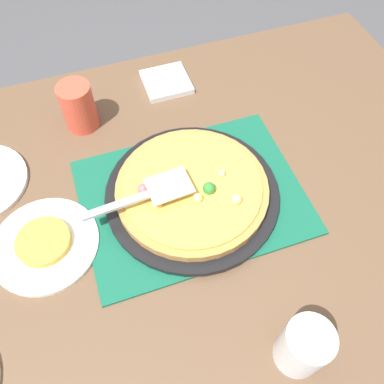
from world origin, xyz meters
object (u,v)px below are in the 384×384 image
(plate_far_right, at_px, (45,245))
(served_slice_right, at_px, (43,242))
(pizza_pan, at_px, (192,194))
(pizza, at_px, (192,189))
(napkin_stack, at_px, (166,82))
(cup_far, at_px, (78,107))
(pizza_server, at_px, (148,195))
(cup_near, at_px, (303,347))

(plate_far_right, relative_size, served_slice_right, 2.00)
(pizza_pan, relative_size, pizza, 1.15)
(pizza_pan, relative_size, napkin_stack, 3.17)
(cup_far, bearing_deg, pizza_server, 106.35)
(cup_far, distance_m, napkin_stack, 0.26)
(napkin_stack, bearing_deg, served_slice_right, 45.53)
(pizza, bearing_deg, cup_far, -57.91)
(plate_far_right, bearing_deg, cup_near, 137.30)
(pizza_pan, height_order, served_slice_right, served_slice_right)
(pizza_pan, xyz_separation_m, served_slice_right, (0.32, 0.01, 0.01))
(served_slice_right, xyz_separation_m, cup_near, (-0.39, 0.36, 0.04))
(pizza_pan, height_order, pizza, pizza)
(pizza_pan, distance_m, pizza_server, 0.11)
(pizza_server, bearing_deg, pizza_pan, -175.81)
(plate_far_right, distance_m, napkin_stack, 0.54)
(cup_far, height_order, pizza_server, cup_far)
(served_slice_right, xyz_separation_m, pizza_server, (-0.23, -0.01, 0.05))
(pizza, height_order, plate_far_right, pizza)
(pizza_pan, bearing_deg, pizza, 48.87)
(pizza, bearing_deg, served_slice_right, 2.55)
(pizza_server, bearing_deg, plate_far_right, 1.97)
(plate_far_right, relative_size, pizza_server, 0.95)
(napkin_stack, bearing_deg, plate_far_right, 45.53)
(cup_near, xyz_separation_m, pizza_server, (0.16, -0.37, 0.01))
(cup_far, bearing_deg, pizza, 122.09)
(cup_near, bearing_deg, plate_far_right, -42.70)
(served_slice_right, bearing_deg, pizza_pan, -177.36)
(cup_near, distance_m, cup_far, 0.71)
(served_slice_right, bearing_deg, napkin_stack, -134.47)
(cup_near, distance_m, pizza_server, 0.40)
(pizza, relative_size, pizza_server, 1.42)
(pizza, bearing_deg, cup_near, 99.94)
(served_slice_right, height_order, cup_near, cup_near)
(cup_far, xyz_separation_m, pizza_server, (-0.09, 0.30, 0.01))
(pizza_pan, xyz_separation_m, pizza, (0.00, 0.00, 0.02))
(served_slice_right, bearing_deg, cup_far, -113.68)
(pizza_pan, xyz_separation_m, cup_far, (0.19, -0.30, 0.05))
(pizza, distance_m, pizza_server, 0.10)
(pizza_pan, xyz_separation_m, plate_far_right, (0.32, 0.01, -0.01))
(plate_far_right, bearing_deg, napkin_stack, -134.47)
(pizza, relative_size, plate_far_right, 1.50)
(cup_far, xyz_separation_m, napkin_stack, (-0.24, -0.07, -0.05))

